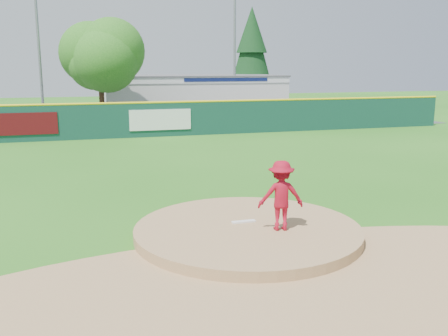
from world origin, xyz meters
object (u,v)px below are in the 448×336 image
object	(u,v)px
pool_building_grp	(191,94)
conifer_tree	(252,51)
van	(202,114)
light_pole_left	(38,37)
light_pole_right	(235,48)
deciduous_tree	(100,59)
pitcher	(281,195)

from	to	relation	value
pool_building_grp	conifer_tree	xyz separation A→B (m)	(7.00, 4.01, 3.88)
van	light_pole_left	bearing A→B (deg)	58.97
pool_building_grp	light_pole_right	xyz separation A→B (m)	(3.00, -2.99, 3.88)
deciduous_tree	conifer_tree	bearing A→B (deg)	36.25
pitcher	deciduous_tree	size ratio (longest dim) A/B	0.23
van	pitcher	bearing A→B (deg)	151.74
van	pool_building_grp	bearing A→B (deg)	-25.20
van	conifer_tree	xyz separation A→B (m)	(7.92, 11.52, 4.91)
deciduous_tree	conifer_tree	world-z (taller)	conifer_tree
pool_building_grp	light_pole_right	distance (m)	5.75
conifer_tree	pool_building_grp	bearing A→B (deg)	-150.22
van	light_pole_right	world-z (taller)	light_pole_right
pitcher	light_pole_right	world-z (taller)	light_pole_right
conifer_tree	van	bearing A→B (deg)	-124.51
pool_building_grp	light_pole_left	size ratio (longest dim) A/B	1.38
light_pole_left	deciduous_tree	bearing A→B (deg)	-26.57
pitcher	light_pole_right	distance (m)	30.93
van	light_pole_right	xyz separation A→B (m)	(3.92, 4.52, 4.91)
van	pool_building_grp	xyz separation A→B (m)	(0.92, 7.51, 1.03)
van	pool_building_grp	distance (m)	7.64
pitcher	conifer_tree	bearing A→B (deg)	-97.37
conifer_tree	light_pole_left	distance (m)	21.03
deciduous_tree	pool_building_grp	bearing A→B (deg)	41.16
van	light_pole_left	xyz separation A→B (m)	(-11.08, 2.52, 5.42)
deciduous_tree	pitcher	bearing A→B (deg)	-84.03
pitcher	light_pole_right	xyz separation A→B (m)	(8.34, 29.45, 4.46)
pitcher	light_pole_left	xyz separation A→B (m)	(-6.66, 27.45, 4.97)
pool_building_grp	light_pole_left	distance (m)	13.72
pitcher	light_pole_left	size ratio (longest dim) A/B	0.15
conifer_tree	light_pole_right	size ratio (longest dim) A/B	0.95
pitcher	conifer_tree	xyz separation A→B (m)	(12.34, 36.45, 4.46)
van	light_pole_right	distance (m)	7.74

